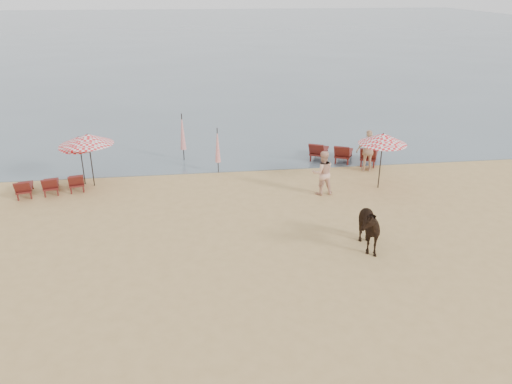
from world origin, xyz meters
TOP-DOWN VIEW (x-y plane):
  - ground at (0.00, 0.00)m, footprint 120.00×120.00m
  - sea at (0.00, 80.00)m, footprint 160.00×140.00m
  - lounger_cluster_left at (-7.93, 8.51)m, footprint 2.83×2.03m
  - lounger_cluster_right at (4.90, 10.66)m, footprint 3.55×2.92m
  - umbrella_open_left_a at (-6.35, 9.12)m, footprint 2.00×2.00m
  - umbrella_open_left_b at (-6.78, 9.38)m, footprint 1.71×1.74m
  - umbrella_open_right at (5.46, 7.39)m, footprint 1.94×1.94m
  - umbrella_closed_left at (-2.61, 11.90)m, footprint 0.28×0.28m
  - umbrella_closed_right at (-1.06, 10.02)m, footprint 0.25×0.25m
  - cow at (3.17, 2.55)m, footprint 0.86×1.86m
  - beachgoer_right_a at (2.94, 7.05)m, footprint 0.91×0.72m
  - beachgoer_right_b at (5.65, 9.40)m, footprint 1.12×0.48m

SIDE VIEW (x-z plane):
  - ground at x=0.00m, z-range 0.00..0.00m
  - sea at x=0.00m, z-range -0.03..0.03m
  - lounger_cluster_left at x=-7.93m, z-range 0.11..0.67m
  - lounger_cluster_right at x=4.90m, z-range 0.13..0.81m
  - cow at x=3.17m, z-range 0.00..1.57m
  - beachgoer_right_a at x=2.94m, z-range 0.00..1.82m
  - beachgoer_right_b at x=5.65m, z-range 0.00..1.90m
  - umbrella_closed_right at x=-1.06m, z-range 0.24..2.32m
  - umbrella_closed_left at x=-2.61m, z-range 0.26..2.56m
  - umbrella_open_left_b at x=-6.78m, z-range 0.80..2.98m
  - umbrella_open_left_a at x=-6.35m, z-range 0.91..3.18m
  - umbrella_open_right at x=5.46m, z-range 0.95..3.31m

